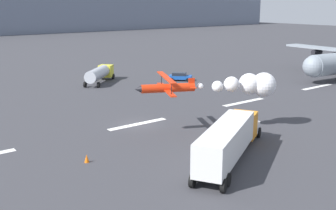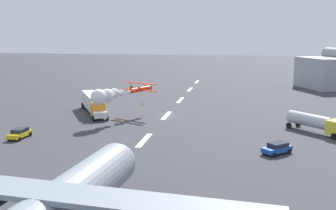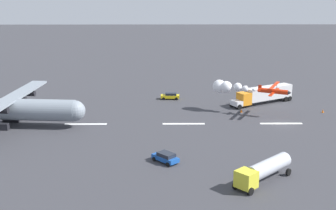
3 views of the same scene
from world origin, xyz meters
name	(u,v)px [view 3 (image 3 of 3)]	position (x,y,z in m)	size (l,w,h in m)	color
ground_plane	(281,124)	(0.00, 0.00, 0.00)	(440.00, 440.00, 0.00)	#38383D
runway_stripe_3	(281,123)	(0.00, 0.00, 0.01)	(8.00, 0.90, 0.01)	white
runway_stripe_4	(184,124)	(18.53, 0.00, 0.01)	(8.00, 0.90, 0.01)	white
runway_stripe_5	(86,124)	(37.05, 0.00, 0.01)	(8.00, 0.90, 0.01)	white
cargo_transport_plane	(15,109)	(49.70, 1.02, 3.37)	(26.61, 32.34, 11.19)	gray
stunt_biplane_red	(232,87)	(8.33, -8.59, 5.13)	(14.87, 9.81, 2.77)	red
semi_truck_orange	(264,94)	(0.17, -14.95, 2.14)	(14.96, 10.30, 3.70)	silver
fuel_tanker_truck	(263,170)	(9.13, 26.14, 1.75)	(8.92, 8.59, 2.90)	yellow
followme_car_yellow	(170,96)	(20.77, -19.03, 0.81)	(4.28, 2.16, 1.52)	yellow
airport_staff_sedan	(166,157)	(22.04, 19.06, 0.81)	(4.20, 4.28, 1.52)	#194CA5
traffic_cone_near	(323,111)	(-10.44, -7.39, 0.38)	(0.44, 0.44, 0.75)	orange
traffic_cone_far	(241,111)	(6.29, -7.81, 0.38)	(0.44, 0.44, 0.75)	orange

